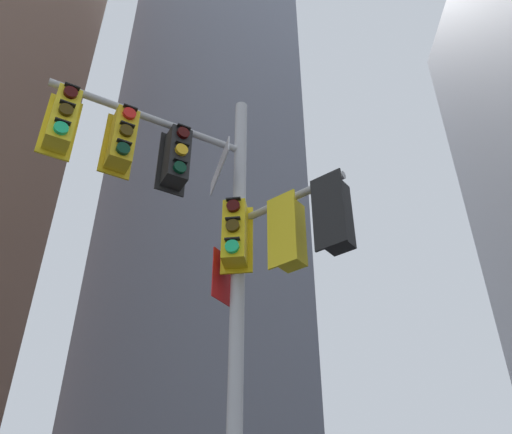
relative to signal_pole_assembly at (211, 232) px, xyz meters
The scene contains 2 objects.
building_mid_block 33.05m from the signal_pole_assembly, 96.19° to the left, with size 12.42×12.42×53.18m, color slate.
signal_pole_assembly is the anchor object (origin of this frame).
Camera 1 is at (0.38, -7.11, 1.71)m, focal length 38.32 mm.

